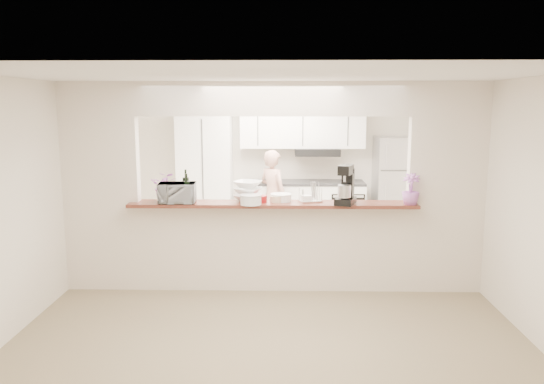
{
  "coord_description": "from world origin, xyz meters",
  "views": [
    {
      "loc": [
        0.12,
        -6.22,
        2.25
      ],
      "look_at": [
        -0.01,
        0.3,
        1.16
      ],
      "focal_mm": 35.0,
      "sensor_mm": 36.0,
      "label": 1
    }
  ],
  "objects_px": {
    "stand_mixer": "(346,186)",
    "person": "(273,196)",
    "toaster_oven": "(177,193)",
    "refrigerator": "(397,187)"
  },
  "relations": [
    {
      "from": "refrigerator",
      "to": "toaster_oven",
      "type": "xyz_separation_m",
      "value": [
        -3.17,
        -2.75,
        0.36
      ]
    },
    {
      "from": "toaster_oven",
      "to": "stand_mixer",
      "type": "distance_m",
      "value": 1.98
    },
    {
      "from": "stand_mixer",
      "to": "person",
      "type": "relative_size",
      "value": 0.31
    },
    {
      "from": "stand_mixer",
      "to": "refrigerator",
      "type": "bearing_deg",
      "value": 66.76
    },
    {
      "from": "toaster_oven",
      "to": "stand_mixer",
      "type": "relative_size",
      "value": 0.93
    },
    {
      "from": "toaster_oven",
      "to": "stand_mixer",
      "type": "height_order",
      "value": "stand_mixer"
    },
    {
      "from": "refrigerator",
      "to": "toaster_oven",
      "type": "bearing_deg",
      "value": -139.09
    },
    {
      "from": "person",
      "to": "toaster_oven",
      "type": "bearing_deg",
      "value": 109.6
    },
    {
      "from": "toaster_oven",
      "to": "person",
      "type": "distance_m",
      "value": 2.66
    },
    {
      "from": "stand_mixer",
      "to": "person",
      "type": "distance_m",
      "value": 2.64
    }
  ]
}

